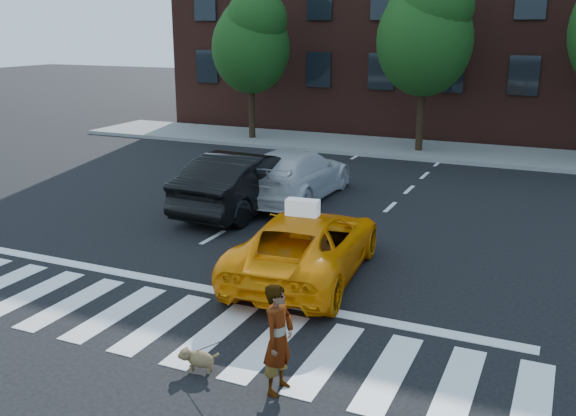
{
  "coord_description": "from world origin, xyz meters",
  "views": [
    {
      "loc": [
        6.09,
        -8.32,
        4.93
      ],
      "look_at": [
        0.58,
        4.0,
        1.1
      ],
      "focal_mm": 40.0,
      "sensor_mm": 36.0,
      "label": 1
    }
  ],
  "objects_px": {
    "tree_left": "(251,38)",
    "black_sedan": "(245,181)",
    "taxi": "(306,244)",
    "white_suv": "(295,174)",
    "tree_mid": "(426,29)",
    "woman": "(278,339)",
    "dog": "(197,358)"
  },
  "relations": [
    {
      "from": "black_sedan",
      "to": "dog",
      "type": "relative_size",
      "value": 8.09
    },
    {
      "from": "tree_left",
      "to": "taxi",
      "type": "height_order",
      "value": "tree_left"
    },
    {
      "from": "black_sedan",
      "to": "woman",
      "type": "height_order",
      "value": "black_sedan"
    },
    {
      "from": "woman",
      "to": "black_sedan",
      "type": "bearing_deg",
      "value": 35.39
    },
    {
      "from": "tree_mid",
      "to": "dog",
      "type": "distance_m",
      "value": 18.72
    },
    {
      "from": "tree_mid",
      "to": "dog",
      "type": "relative_size",
      "value": 11.51
    },
    {
      "from": "tree_mid",
      "to": "woman",
      "type": "distance_m",
      "value": 18.67
    },
    {
      "from": "white_suv",
      "to": "woman",
      "type": "relative_size",
      "value": 3.21
    },
    {
      "from": "tree_mid",
      "to": "woman",
      "type": "xyz_separation_m",
      "value": [
        2.18,
        -18.1,
        -4.05
      ]
    },
    {
      "from": "taxi",
      "to": "black_sedan",
      "type": "distance_m",
      "value": 5.1
    },
    {
      "from": "woman",
      "to": "tree_mid",
      "type": "bearing_deg",
      "value": 11.64
    },
    {
      "from": "tree_left",
      "to": "black_sedan",
      "type": "distance_m",
      "value": 11.85
    },
    {
      "from": "white_suv",
      "to": "black_sedan",
      "type": "bearing_deg",
      "value": 65.22
    },
    {
      "from": "taxi",
      "to": "black_sedan",
      "type": "bearing_deg",
      "value": -53.5
    },
    {
      "from": "taxi",
      "to": "dog",
      "type": "distance_m",
      "value": 4.2
    },
    {
      "from": "taxi",
      "to": "dog",
      "type": "relative_size",
      "value": 7.81
    },
    {
      "from": "tree_mid",
      "to": "dog",
      "type": "xyz_separation_m",
      "value": [
        0.86,
        -18.11,
        -4.64
      ]
    },
    {
      "from": "tree_left",
      "to": "taxi",
      "type": "relative_size",
      "value": 1.35
    },
    {
      "from": "black_sedan",
      "to": "white_suv",
      "type": "distance_m",
      "value": 1.84
    },
    {
      "from": "black_sedan",
      "to": "woman",
      "type": "relative_size",
      "value": 3.13
    },
    {
      "from": "woman",
      "to": "dog",
      "type": "height_order",
      "value": "woman"
    },
    {
      "from": "taxi",
      "to": "woman",
      "type": "distance_m",
      "value": 4.37
    },
    {
      "from": "tree_left",
      "to": "tree_mid",
      "type": "xyz_separation_m",
      "value": [
        7.5,
        -0.0,
        0.41
      ]
    },
    {
      "from": "tree_left",
      "to": "taxi",
      "type": "distance_m",
      "value": 16.68
    },
    {
      "from": "black_sedan",
      "to": "white_suv",
      "type": "relative_size",
      "value": 0.97
    },
    {
      "from": "woman",
      "to": "taxi",
      "type": "bearing_deg",
      "value": 22.32
    },
    {
      "from": "tree_mid",
      "to": "tree_left",
      "type": "bearing_deg",
      "value": 180.0
    },
    {
      "from": "white_suv",
      "to": "tree_mid",
      "type": "bearing_deg",
      "value": -102.15
    },
    {
      "from": "white_suv",
      "to": "woman",
      "type": "bearing_deg",
      "value": 112.03
    },
    {
      "from": "tree_left",
      "to": "black_sedan",
      "type": "height_order",
      "value": "tree_left"
    },
    {
      "from": "tree_left",
      "to": "woman",
      "type": "relative_size",
      "value": 4.07
    },
    {
      "from": "taxi",
      "to": "black_sedan",
      "type": "xyz_separation_m",
      "value": [
        -3.4,
        3.8,
        0.15
      ]
    }
  ]
}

